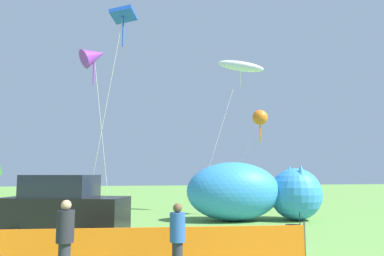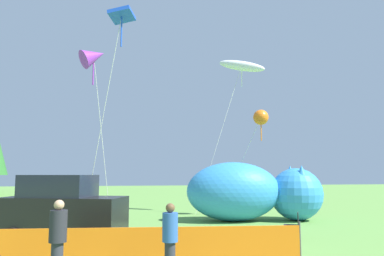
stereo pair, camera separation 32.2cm
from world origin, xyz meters
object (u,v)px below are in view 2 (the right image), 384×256
spectator_in_blue_shirt (58,236)px  kite_white_ghost (241,66)px  folding_chair (294,223)px  inflatable_cat (251,194)px  kite_orange_flower (261,118)px  parked_car (62,209)px  kite_blue_box (121,20)px  spectator_in_red_shirt (170,237)px  kite_purple_delta (94,57)px

spectator_in_blue_shirt → kite_white_ghost: size_ratio=0.18×
folding_chair → inflatable_cat: (0.19, 5.10, 0.78)m
spectator_in_blue_shirt → kite_orange_flower: kite_orange_flower is taller
folding_chair → spectator_in_blue_shirt: 8.49m
parked_car → kite_blue_box: size_ratio=0.51×
spectator_in_blue_shirt → kite_blue_box: bearing=78.6°
spectator_in_red_shirt → spectator_in_blue_shirt: spectator_in_blue_shirt is taller
folding_chair → spectator_in_blue_shirt: (-7.46, -4.04, 0.40)m
kite_purple_delta → kite_white_ghost: (8.41, 4.75, 1.38)m
spectator_in_blue_shirt → folding_chair: bearing=28.4°
inflatable_cat → spectator_in_red_shirt: inflatable_cat is taller
folding_chair → kite_white_ghost: size_ratio=0.10×
kite_orange_flower → folding_chair: bearing=-101.4°
parked_car → kite_orange_flower: kite_orange_flower is taller
spectator_in_red_shirt → kite_purple_delta: size_ratio=0.20×
spectator_in_red_shirt → kite_white_ghost: (5.91, 12.76, 7.98)m
folding_chair → kite_orange_flower: bearing=-74.7°
parked_car → folding_chair: 8.22m
spectator_in_blue_shirt → kite_white_ghost: kite_white_ghost is taller
parked_car → spectator_in_blue_shirt: (0.68, -5.02, -0.14)m
kite_orange_flower → kite_purple_delta: bearing=-162.8°
kite_blue_box → kite_white_ghost: size_ratio=0.92×
inflatable_cat → kite_orange_flower: bearing=58.0°
parked_car → kite_white_ghost: 14.16m
inflatable_cat → kite_orange_flower: kite_orange_flower is taller
kite_purple_delta → inflatable_cat: bearing=9.3°
spectator_in_red_shirt → kite_purple_delta: 10.67m
kite_purple_delta → kite_white_ghost: kite_white_ghost is taller
parked_car → kite_purple_delta: (0.65, 2.87, 6.40)m
parked_car → spectator_in_blue_shirt: 5.07m
folding_chair → parked_car: bearing=19.9°
spectator_in_blue_shirt → kite_orange_flower: size_ratio=0.30×
spectator_in_blue_shirt → kite_white_ghost: (8.38, 12.64, 7.92)m
kite_blue_box → inflatable_cat: bearing=27.7°
spectator_in_red_shirt → kite_orange_flower: kite_orange_flower is taller
kite_white_ghost → kite_orange_flower: bearing=-78.6°
kite_orange_flower → kite_blue_box: kite_blue_box is taller
folding_chair → spectator_in_red_shirt: bearing=66.5°
parked_car → kite_orange_flower: bearing=49.1°
spectator_in_red_shirt → spectator_in_blue_shirt: (-2.47, 0.12, 0.06)m
kite_blue_box → spectator_in_blue_shirt: bearing=-101.4°
inflatable_cat → kite_blue_box: bearing=-146.7°
parked_car → kite_blue_box: 7.58m
inflatable_cat → parked_car: bearing=-148.0°
parked_car → kite_orange_flower: size_ratio=0.77×
folding_chair → kite_white_ghost: kite_white_ghost is taller
spectator_in_red_shirt → spectator_in_blue_shirt: 2.47m
parked_car → inflatable_cat: 9.30m
spectator_in_blue_shirt → kite_orange_flower: 14.47m
inflatable_cat → kite_blue_box: 10.19m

